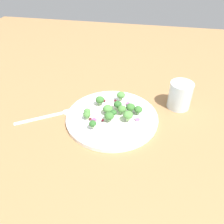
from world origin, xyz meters
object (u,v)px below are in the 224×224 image
broccoli_floret_0 (138,110)px  water_glass (180,95)px  broccoli_floret_1 (121,95)px  broccoli_floret_2 (128,115)px  fork (50,116)px  plate (112,117)px

broccoli_floret_0 → water_glass: 14.86cm
broccoli_floret_1 → broccoli_floret_0: bearing=-133.8°
broccoli_floret_0 → broccoli_floret_2: (-3.99, 2.58, 0.60)cm
fork → water_glass: (12.82, -39.04, 4.07)cm
broccoli_floret_2 → plate: bearing=69.7°
plate → fork: bearing=97.1°
water_glass → broccoli_floret_1: bearing=97.2°
broccoli_floret_0 → water_glass: bearing=-55.9°
broccoli_floret_2 → water_glass: water_glass is taller
plate → broccoli_floret_2: size_ratio=9.41×
broccoli_floret_2 → broccoli_floret_0: bearing=-32.9°
broccoli_floret_1 → fork: size_ratio=0.17×
broccoli_floret_0 → plate: bearing=105.7°
broccoli_floret_0 → fork: size_ratio=0.16×
plate → water_glass: bearing=-62.3°
broccoli_floret_1 → water_glass: (2.35, -18.48, 0.77)cm
broccoli_floret_2 → broccoli_floret_1: bearing=20.1°
plate → water_glass: 22.70cm
broccoli_floret_0 → water_glass: water_glass is taller
fork → plate: bearing=-82.9°
plate → fork: 19.35cm
plate → broccoli_floret_1: (8.09, -1.38, 2.69)cm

